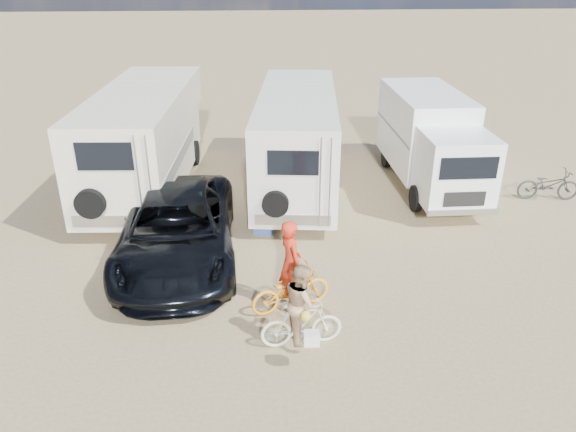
{
  "coord_description": "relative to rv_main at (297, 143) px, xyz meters",
  "views": [
    {
      "loc": [
        -1.57,
        -9.61,
        6.89
      ],
      "look_at": [
        -0.83,
        2.08,
        1.3
      ],
      "focal_mm": 34.25,
      "sensor_mm": 36.0,
      "label": 1
    }
  ],
  "objects": [
    {
      "name": "bike_parked",
      "position": [
        7.67,
        -1.44,
        -1.04
      ],
      "size": [
        1.91,
        0.84,
        0.97
      ],
      "primitive_type": "imported",
      "rotation": [
        0.0,
        0.0,
        1.46
      ],
      "color": "#282B28",
      "rests_on": "ground"
    },
    {
      "name": "rider_man",
      "position": [
        -0.65,
        -6.74,
        -0.57
      ],
      "size": [
        0.67,
        0.81,
        1.91
      ],
      "primitive_type": "imported",
      "rotation": [
        0.0,
        0.0,
        1.93
      ],
      "color": "red",
      "rests_on": "ground"
    },
    {
      "name": "ground",
      "position": [
        0.24,
        -6.94,
        -1.53
      ],
      "size": [
        140.0,
        140.0,
        0.0
      ],
      "primitive_type": "plane",
      "color": "#9D875E",
      "rests_on": "ground"
    },
    {
      "name": "box_truck",
      "position": [
        4.29,
        -0.11,
        -0.08
      ],
      "size": [
        2.14,
        6.27,
        2.9
      ],
      "primitive_type": null,
      "rotation": [
        0.0,
        0.0,
        0.01
      ],
      "color": "white",
      "rests_on": "ground"
    },
    {
      "name": "rv_left",
      "position": [
        -4.74,
        0.17,
        0.06
      ],
      "size": [
        2.92,
        7.97,
        3.18
      ],
      "primitive_type": null,
      "rotation": [
        0.0,
        0.0,
        -0.05
      ],
      "color": "beige",
      "rests_on": "ground"
    },
    {
      "name": "dark_suv",
      "position": [
        -3.27,
        -4.46,
        -0.7
      ],
      "size": [
        3.01,
        6.08,
        1.66
      ],
      "primitive_type": "imported",
      "rotation": [
        0.0,
        0.0,
        0.04
      ],
      "color": "black",
      "rests_on": "ground"
    },
    {
      "name": "cooler",
      "position": [
        -1.14,
        -3.15,
        -1.32
      ],
      "size": [
        0.59,
        0.48,
        0.41
      ],
      "primitive_type": "cube",
      "rotation": [
        0.0,
        0.0,
        -0.24
      ],
      "color": "#35509C",
      "rests_on": "ground"
    },
    {
      "name": "rider_woman",
      "position": [
        -0.53,
        -7.97,
        -0.73
      ],
      "size": [
        0.69,
        0.85,
        1.61
      ],
      "primitive_type": "imported",
      "rotation": [
        0.0,
        0.0,
        1.69
      ],
      "color": "tan",
      "rests_on": "ground"
    },
    {
      "name": "bike_man",
      "position": [
        -0.65,
        -6.74,
        -1.06
      ],
      "size": [
        1.88,
        1.21,
        0.93
      ],
      "primitive_type": "imported",
      "rotation": [
        0.0,
        0.0,
        1.93
      ],
      "color": "orange",
      "rests_on": "ground"
    },
    {
      "name": "rv_main",
      "position": [
        0.0,
        0.0,
        0.0
      ],
      "size": [
        3.1,
        7.85,
        3.06
      ],
      "primitive_type": null,
      "rotation": [
        0.0,
        0.0,
        -0.1
      ],
      "color": "white",
      "rests_on": "ground"
    },
    {
      "name": "crate",
      "position": [
        0.06,
        -2.19,
        -1.34
      ],
      "size": [
        0.59,
        0.59,
        0.37
      ],
      "primitive_type": "cube",
      "rotation": [
        0.0,
        0.0,
        0.36
      ],
      "color": "brown",
      "rests_on": "ground"
    },
    {
      "name": "bike_woman",
      "position": [
        -0.53,
        -7.97,
        -1.04
      ],
      "size": [
        1.65,
        0.64,
        0.97
      ],
      "primitive_type": "imported",
      "rotation": [
        0.0,
        0.0,
        1.69
      ],
      "color": "beige",
      "rests_on": "ground"
    }
  ]
}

